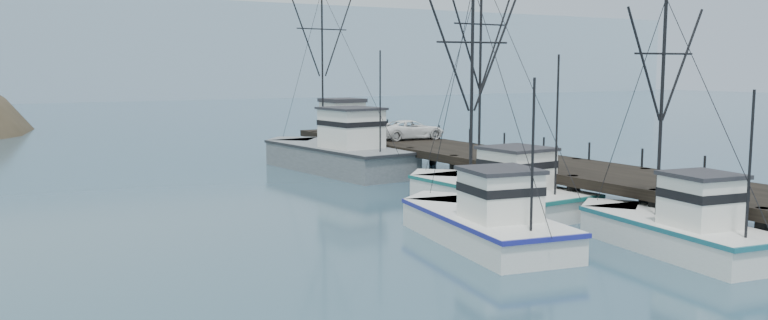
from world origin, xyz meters
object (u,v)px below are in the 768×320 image
Objects in this scene: pier_shed at (342,115)px; pier at (488,158)px; trawler_near at (673,230)px; work_vessel at (335,154)px; trawler_mid at (481,222)px; pickup_truck at (411,130)px; trawler_far at (493,191)px.

pier is at bearing -86.87° from pier_shed.
trawler_near reaches higher than pier_shed.
trawler_near is at bearing -103.73° from pier.
work_vessel is (-5.43, 10.56, -0.46)m from pier.
trawler_mid is at bearing 138.33° from trawler_near.
trawler_near is 2.02× the size of pickup_truck.
pier_shed is (3.23, 35.25, 2.60)m from trawler_near.
work_vessel is at bearing 93.55° from trawler_far.
work_vessel is 3.06× the size of pickup_truck.
work_vessel reaches higher than pickup_truck.
pier is at bearing -62.78° from work_vessel.
pickup_truck is at bearing 72.51° from trawler_far.
pier is at bearing 76.27° from trawler_near.
pier is 13.75× the size of pier_shed.
pier is 8.55× the size of pickup_truck.
trawler_near is 0.66× the size of work_vessel.
pier_shed is 0.62× the size of pickup_truck.
trawler_mid is at bearing -101.17° from work_vessel.
trawler_mid is 31.58m from pier_shed.
work_vessel reaches higher than trawler_far.
pier_shed is 8.10m from pickup_truck.
pickup_truck is at bearing 79.83° from trawler_near.
pier is 3.47× the size of trawler_far.
trawler_far is at bearing -126.04° from pier.
trawler_far is (-0.18, 11.21, 0.00)m from trawler_near.
trawler_far is at bearing -86.45° from work_vessel.
pier_shed is at bearing 15.32° from pickup_truck.
trawler_mid is (-5.70, 5.08, -0.00)m from trawler_near.
pier_shed is (4.45, 7.44, 2.19)m from work_vessel.
trawler_near is at bearing -41.67° from trawler_mid.
work_vessel is (4.49, 22.74, 0.41)m from trawler_mid.
trawler_mid is at bearing -132.00° from trawler_far.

